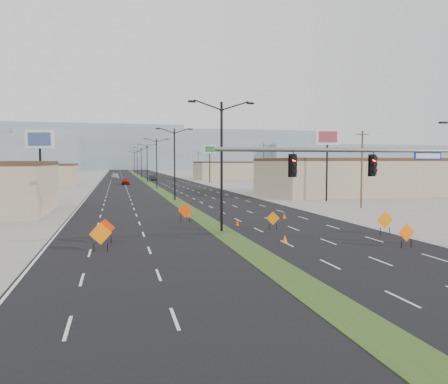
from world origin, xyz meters
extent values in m
plane|color=gray|center=(0.00, 0.00, 0.00)|extent=(600.00, 600.00, 0.00)
cube|color=black|center=(0.00, 100.00, 0.00)|extent=(25.00, 400.00, 0.02)
cube|color=#2B4318|center=(0.00, 100.00, 0.00)|extent=(2.00, 400.00, 0.04)
cube|color=tan|center=(-32.00, 85.00, 2.25)|extent=(30.00, 14.00, 4.50)
cube|color=tan|center=(34.00, 45.00, 2.75)|extent=(36.00, 18.00, 5.50)
cube|color=tan|center=(38.00, 110.00, 2.50)|extent=(44.00, 16.00, 5.00)
cube|color=gray|center=(40.00, 300.00, 14.00)|extent=(220.00, 50.00, 28.00)
cube|color=gray|center=(180.00, 290.00, 9.00)|extent=(160.00, 50.00, 18.00)
cube|color=gray|center=(-30.00, 320.00, 16.00)|extent=(140.00, 50.00, 32.00)
cylinder|color=slate|center=(5.20, 2.00, 6.10)|extent=(16.00, 0.24, 0.24)
cube|color=navy|center=(10.40, 1.98, 5.78)|extent=(1.90, 0.04, 0.45)
cube|color=black|center=(1.70, 2.00, 5.22)|extent=(0.50, 0.28, 1.30)
sphere|color=#FF0C05|center=(1.70, 1.84, 5.57)|extent=(0.22, 0.22, 0.22)
cube|color=black|center=(6.70, 2.00, 5.22)|extent=(0.50, 0.28, 1.30)
sphere|color=#FF0C05|center=(6.70, 1.84, 5.57)|extent=(0.22, 0.22, 0.22)
cylinder|color=black|center=(0.00, 12.00, 5.00)|extent=(0.20, 0.20, 10.00)
cube|color=black|center=(-2.30, 12.00, 9.95)|extent=(0.55, 0.24, 0.14)
cube|color=black|center=(2.30, 12.00, 9.95)|extent=(0.55, 0.24, 0.14)
cylinder|color=black|center=(0.00, 40.00, 5.00)|extent=(0.20, 0.20, 10.00)
cube|color=black|center=(-2.30, 40.00, 9.95)|extent=(0.55, 0.24, 0.14)
cube|color=black|center=(2.30, 40.00, 9.95)|extent=(0.55, 0.24, 0.14)
cylinder|color=black|center=(0.00, 68.00, 5.00)|extent=(0.20, 0.20, 10.00)
cube|color=black|center=(-2.30, 68.00, 9.95)|extent=(0.55, 0.24, 0.14)
cube|color=black|center=(2.30, 68.00, 9.95)|extent=(0.55, 0.24, 0.14)
cylinder|color=black|center=(0.00, 96.00, 5.00)|extent=(0.20, 0.20, 10.00)
cube|color=black|center=(-2.30, 96.00, 9.95)|extent=(0.55, 0.24, 0.14)
cube|color=black|center=(2.30, 96.00, 9.95)|extent=(0.55, 0.24, 0.14)
cylinder|color=black|center=(0.00, 124.00, 5.00)|extent=(0.20, 0.20, 10.00)
cube|color=black|center=(-2.30, 124.00, 9.95)|extent=(0.55, 0.24, 0.14)
cube|color=black|center=(2.30, 124.00, 9.95)|extent=(0.55, 0.24, 0.14)
cylinder|color=black|center=(0.00, 152.00, 5.00)|extent=(0.20, 0.20, 10.00)
cube|color=black|center=(-2.30, 152.00, 9.95)|extent=(0.55, 0.24, 0.14)
cube|color=black|center=(2.30, 152.00, 9.95)|extent=(0.55, 0.24, 0.14)
cylinder|color=black|center=(0.00, 180.00, 5.00)|extent=(0.20, 0.20, 10.00)
cube|color=black|center=(-2.30, 180.00, 9.95)|extent=(0.55, 0.24, 0.14)
cube|color=black|center=(2.30, 180.00, 9.95)|extent=(0.55, 0.24, 0.14)
cylinder|color=#4C3823|center=(20.00, 25.00, 4.50)|extent=(0.20, 0.20, 9.00)
cube|color=#4C3823|center=(20.00, 25.00, 8.60)|extent=(1.60, 0.10, 0.10)
cylinder|color=#4C3823|center=(20.00, 60.00, 4.50)|extent=(0.20, 0.20, 9.00)
cube|color=#4C3823|center=(20.00, 60.00, 8.60)|extent=(1.60, 0.10, 0.10)
cylinder|color=#4C3823|center=(20.00, 95.00, 4.50)|extent=(0.20, 0.20, 9.00)
cube|color=#4C3823|center=(20.00, 95.00, 8.60)|extent=(1.60, 0.10, 0.10)
cylinder|color=#4C3823|center=(20.00, 130.00, 4.50)|extent=(0.20, 0.20, 9.00)
cube|color=#4C3823|center=(20.00, 130.00, 8.60)|extent=(1.60, 0.10, 0.10)
imported|color=maroon|center=(-5.87, 85.89, 0.81)|extent=(1.99, 4.78, 1.62)
imported|color=black|center=(2.15, 105.92, 0.72)|extent=(1.96, 4.49, 1.44)
imported|color=#A2A6AB|center=(-8.29, 121.02, 0.83)|extent=(2.50, 5.77, 1.65)
cube|color=#DF6404|center=(-8.87, 6.22, 1.14)|extent=(1.31, 0.46, 1.36)
cylinder|color=black|center=(-9.26, 6.22, 0.28)|extent=(0.05, 0.05, 0.57)
cylinder|color=black|center=(-8.47, 6.22, 0.28)|extent=(0.05, 0.05, 0.57)
cube|color=red|center=(-8.66, 8.80, 1.06)|extent=(1.27, 0.22, 1.28)
cylinder|color=black|center=(-9.04, 8.80, 0.27)|extent=(0.05, 0.05, 0.53)
cylinder|color=black|center=(-8.29, 8.80, 0.27)|extent=(0.05, 0.05, 0.53)
cube|color=#E64B04|center=(-2.00, 17.61, 1.10)|extent=(1.22, 0.58, 1.32)
cylinder|color=black|center=(-2.39, 17.61, 0.28)|extent=(0.05, 0.05, 0.55)
cylinder|color=black|center=(-1.61, 17.61, 0.28)|extent=(0.05, 0.05, 0.55)
cube|color=orange|center=(4.27, 12.10, 0.90)|extent=(1.07, 0.20, 1.08)
cylinder|color=black|center=(3.96, 12.10, 0.22)|extent=(0.05, 0.05, 0.45)
cylinder|color=black|center=(4.58, 12.10, 0.22)|extent=(0.05, 0.05, 0.45)
cube|color=#FF5E05|center=(9.85, 3.00, 0.99)|extent=(1.19, 0.11, 1.19)
cylinder|color=black|center=(9.50, 3.00, 0.25)|extent=(0.05, 0.05, 0.50)
cylinder|color=black|center=(10.20, 3.00, 0.25)|extent=(0.05, 0.05, 0.50)
cube|color=orange|center=(11.50, 7.71, 1.11)|extent=(1.33, 0.08, 1.33)
cylinder|color=black|center=(11.11, 7.71, 0.28)|extent=(0.05, 0.05, 0.56)
cylinder|color=black|center=(11.89, 7.71, 0.28)|extent=(0.05, 0.05, 0.56)
cone|color=red|center=(2.01, 14.70, 0.27)|extent=(0.41, 0.41, 0.53)
cone|color=orange|center=(3.01, 6.36, 0.27)|extent=(0.40, 0.40, 0.55)
cone|color=#FF4005|center=(7.63, 18.09, 0.28)|extent=(0.41, 0.41, 0.56)
cone|color=#FA3905|center=(-1.13, 21.09, 0.32)|extent=(0.50, 0.50, 0.63)
cylinder|color=black|center=(-15.39, 26.92, 3.58)|extent=(0.24, 0.24, 7.15)
cube|color=white|center=(-15.39, 26.92, 7.72)|extent=(2.83, 0.95, 1.88)
cube|color=#395089|center=(-15.39, 26.72, 7.72)|extent=(2.22, 0.53, 1.32)
cylinder|color=black|center=(20.22, 34.14, 4.09)|extent=(0.24, 0.24, 8.17)
cube|color=white|center=(20.22, 34.14, 8.82)|extent=(3.24, 0.78, 2.15)
cube|color=#9B3342|center=(20.22, 33.94, 8.82)|extent=(2.56, 0.40, 1.51)
cylinder|color=black|center=(15.54, 89.69, 4.00)|extent=(0.24, 0.24, 8.00)
cube|color=white|center=(15.54, 89.69, 8.63)|extent=(3.17, 0.92, 2.11)
cube|color=#2D7239|center=(15.54, 89.49, 8.63)|extent=(2.49, 0.51, 1.47)
camera|label=1|loc=(-7.86, -20.70, 5.45)|focal=35.00mm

